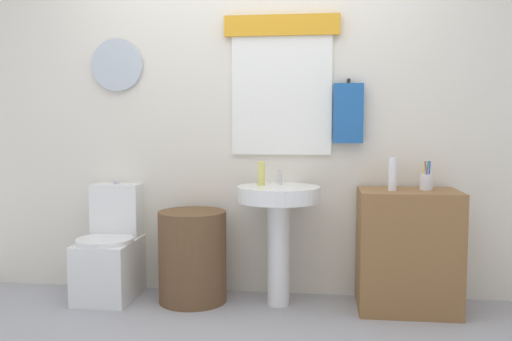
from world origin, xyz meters
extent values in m
cube|color=silver|center=(0.00, 1.15, 1.30)|extent=(4.40, 0.10, 2.60)
cube|color=white|center=(0.22, 1.08, 1.39)|extent=(0.69, 0.03, 0.82)
cube|color=gold|center=(0.22, 1.07, 1.86)|extent=(0.79, 0.04, 0.14)
cylinder|color=silver|center=(-0.94, 1.08, 1.61)|extent=(0.37, 0.03, 0.37)
cylinder|color=black|center=(0.68, 1.07, 1.49)|extent=(0.02, 0.06, 0.02)
cube|color=#235BA3|center=(0.68, 1.05, 1.27)|extent=(0.20, 0.05, 0.40)
cube|color=white|center=(-0.94, 0.85, 0.20)|extent=(0.36, 0.50, 0.40)
cylinder|color=white|center=(-0.94, 0.79, 0.41)|extent=(0.38, 0.38, 0.03)
cube|color=white|center=(-0.94, 1.02, 0.59)|extent=(0.34, 0.18, 0.37)
cylinder|color=silver|center=(-0.94, 1.02, 0.78)|extent=(0.04, 0.04, 0.02)
cylinder|color=brown|center=(-0.36, 0.85, 0.31)|extent=(0.46, 0.46, 0.61)
cylinder|color=white|center=(0.22, 0.85, 0.34)|extent=(0.15, 0.15, 0.69)
cylinder|color=white|center=(0.22, 0.85, 0.74)|extent=(0.54, 0.54, 0.10)
cylinder|color=silver|center=(0.22, 0.97, 0.84)|extent=(0.03, 0.03, 0.10)
cube|color=olive|center=(1.05, 0.85, 0.39)|extent=(0.62, 0.44, 0.78)
cylinder|color=#DBD166|center=(0.10, 0.90, 0.87)|extent=(0.05, 0.05, 0.16)
cylinder|color=white|center=(0.94, 0.81, 0.88)|extent=(0.05, 0.05, 0.21)
cylinder|color=silver|center=(1.16, 0.87, 0.83)|extent=(0.08, 0.08, 0.10)
cylinder|color=blue|center=(1.18, 0.87, 0.87)|extent=(0.01, 0.03, 0.18)
cylinder|color=green|center=(1.17, 0.89, 0.87)|extent=(0.03, 0.01, 0.18)
cylinder|color=yellow|center=(1.15, 0.88, 0.87)|extent=(0.02, 0.04, 0.18)
cylinder|color=purple|center=(1.16, 0.85, 0.87)|extent=(0.03, 0.01, 0.18)
camera|label=1|loc=(0.48, -2.63, 1.19)|focal=37.69mm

